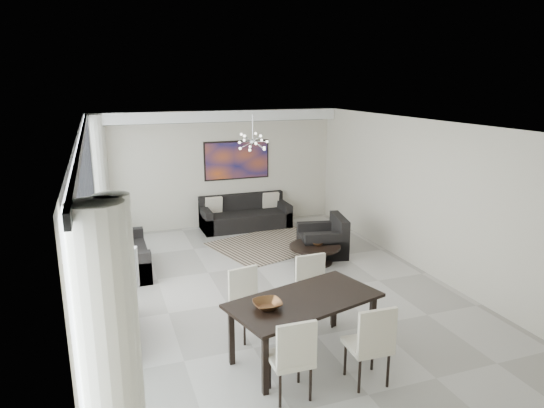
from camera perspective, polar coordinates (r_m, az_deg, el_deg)
name	(u,v)px	position (r m, az deg, el deg)	size (l,w,h in m)	color
room_shell	(307,212)	(8.14, 4.20, -0.94)	(6.00, 9.00, 2.90)	#A8A39B
window_wall	(98,231)	(7.47, -19.79, -3.02)	(0.37, 8.95, 2.90)	silver
soffit	(218,116)	(11.82, -6.39, 10.26)	(5.98, 0.40, 0.26)	white
painting	(237,160)	(12.23, -4.15, 5.16)	(1.68, 0.04, 0.98)	#B34A18
chandelier	(253,142)	(10.21, -2.28, 7.35)	(0.66, 0.66, 0.71)	silver
rug	(272,244)	(10.98, 0.03, -4.72)	(2.49, 1.92, 0.01)	black
coffee_table	(315,253)	(9.88, 5.05, -5.75)	(1.04, 1.04, 0.36)	black
bowl_coffee	(318,244)	(9.83, 5.40, -4.68)	(0.21, 0.21, 0.07)	brown
sofa_main	(245,217)	(12.18, -3.19, -1.52)	(2.19, 0.90, 0.80)	black
loveseat	(119,258)	(9.80, -17.54, -6.03)	(0.96, 1.71, 0.86)	black
armchair	(324,241)	(10.36, 6.13, -4.39)	(1.10, 1.14, 0.82)	black
side_table	(110,227)	(11.63, -18.52, -2.53)	(0.40, 0.40, 0.55)	black
tv_console	(113,322)	(7.41, -18.20, -13.09)	(0.48, 1.69, 0.53)	black
television	(121,281)	(7.23, -17.30, -8.60)	(1.11, 0.15, 0.64)	gray
dining_table	(304,305)	(6.48, 3.82, -11.75)	(2.18, 1.48, 0.83)	black
dining_chair_sw	(293,354)	(5.73, 2.50, -17.21)	(0.48, 0.48, 1.02)	beige
dining_chair_se	(372,340)	(6.06, 11.67, -15.44)	(0.50, 0.50, 1.05)	beige
dining_chair_nw	(246,297)	(7.08, -3.03, -10.91)	(0.53, 0.53, 0.99)	beige
dining_chair_ne	(313,285)	(7.42, 4.86, -9.45)	(0.49, 0.49, 1.04)	beige
bowl_dining	(267,305)	(6.17, -0.54, -11.75)	(0.36, 0.36, 0.09)	brown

